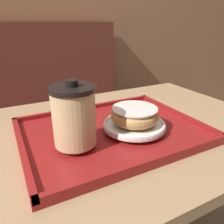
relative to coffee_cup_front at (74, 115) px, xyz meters
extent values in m
cube|color=brown|center=(0.02, 0.91, -0.58)|extent=(1.26, 0.44, 0.45)
cube|color=brown|center=(0.02, 1.09, -0.08)|extent=(1.26, 0.08, 0.55)
cube|color=tan|center=(0.11, 0.07, -0.11)|extent=(1.01, 0.64, 0.03)
cube|color=maroon|center=(0.12, 0.04, -0.09)|extent=(0.47, 0.36, 0.01)
cube|color=maroon|center=(0.12, -0.13, -0.07)|extent=(0.47, 0.01, 0.01)
cube|color=maroon|center=(0.12, 0.21, -0.07)|extent=(0.47, 0.01, 0.01)
cube|color=maroon|center=(-0.11, 0.04, -0.07)|extent=(0.01, 0.36, 0.01)
cube|color=maroon|center=(0.34, 0.04, -0.07)|extent=(0.01, 0.36, 0.01)
cylinder|color=#E0B784|center=(0.00, 0.00, -0.01)|extent=(0.10, 0.10, 0.12)
cylinder|color=black|center=(0.00, 0.00, 0.06)|extent=(0.10, 0.10, 0.01)
cylinder|color=black|center=(0.00, 0.00, 0.07)|extent=(0.03, 0.03, 0.01)
cylinder|color=white|center=(0.16, 0.01, -0.06)|extent=(0.17, 0.17, 0.01)
torus|color=white|center=(0.16, 0.01, -0.06)|extent=(0.16, 0.16, 0.01)
torus|color=tan|center=(0.16, 0.01, -0.04)|extent=(0.12, 0.12, 0.04)
cylinder|color=white|center=(0.16, 0.01, -0.02)|extent=(0.12, 0.12, 0.00)
ellipsoid|color=silver|center=(0.01, 0.11, -0.06)|extent=(0.04, 0.04, 0.01)
cube|color=silver|center=(0.07, 0.16, -0.07)|extent=(0.10, 0.10, 0.00)
camera|label=1|loc=(-0.13, -0.43, 0.19)|focal=35.00mm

